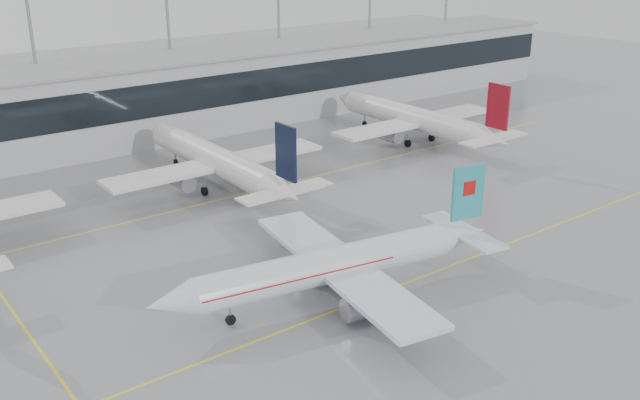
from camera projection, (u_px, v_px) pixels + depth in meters
ground at (398, 286)px, 66.54m from camera, size 320.00×320.00×0.00m
taxi_line_main at (398, 286)px, 66.53m from camera, size 120.00×0.25×0.01m
taxi_line_north at (233, 196)px, 88.86m from camera, size 120.00×0.25×0.01m
taxi_line_cross at (19, 320)px, 60.76m from camera, size 0.25×60.00×0.01m
terminal at (126, 102)px, 110.53m from camera, size 180.00×15.00×12.00m
terminal_glass at (145, 102)px, 104.37m from camera, size 180.00×0.20×5.00m
terminal_roof at (122, 62)px, 108.31m from camera, size 182.00×16.00×0.40m
light_masts at (106, 50)px, 112.37m from camera, size 156.40×1.00×22.60m
air_canada_jet at (339, 264)px, 63.54m from camera, size 33.97×26.80×10.41m
parked_jet_c at (217, 161)px, 90.28m from camera, size 29.64×36.96×11.72m
parked_jet_d at (415, 119)px, 110.04m from camera, size 29.64×36.96×11.72m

